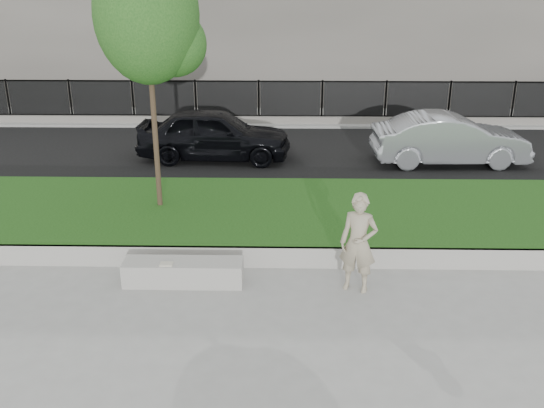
{
  "coord_description": "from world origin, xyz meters",
  "views": [
    {
      "loc": [
        0.28,
        -8.94,
        5.07
      ],
      "look_at": [
        0.08,
        1.2,
        1.18
      ],
      "focal_mm": 40.0,
      "sensor_mm": 36.0,
      "label": 1
    }
  ],
  "objects_px": {
    "young_tree": "(151,20)",
    "car_silver": "(449,139)",
    "car_dark": "(214,134)",
    "man": "(358,243)",
    "book": "(166,264)",
    "stone_bench": "(184,272)"
  },
  "relations": [
    {
      "from": "stone_bench",
      "to": "car_dark",
      "type": "distance_m",
      "value": 7.43
    },
    {
      "from": "car_dark",
      "to": "car_silver",
      "type": "height_order",
      "value": "car_dark"
    },
    {
      "from": "man",
      "to": "young_tree",
      "type": "relative_size",
      "value": 0.33
    },
    {
      "from": "young_tree",
      "to": "car_silver",
      "type": "bearing_deg",
      "value": 30.88
    },
    {
      "from": "young_tree",
      "to": "car_dark",
      "type": "height_order",
      "value": "young_tree"
    },
    {
      "from": "stone_bench",
      "to": "man",
      "type": "xyz_separation_m",
      "value": [
        2.98,
        -0.15,
        0.65
      ]
    },
    {
      "from": "book",
      "to": "stone_bench",
      "type": "bearing_deg",
      "value": 26.48
    },
    {
      "from": "stone_bench",
      "to": "man",
      "type": "relative_size",
      "value": 1.19
    },
    {
      "from": "young_tree",
      "to": "car_silver",
      "type": "relative_size",
      "value": 1.23
    },
    {
      "from": "stone_bench",
      "to": "book",
      "type": "relative_size",
      "value": 9.52
    },
    {
      "from": "young_tree",
      "to": "book",
      "type": "bearing_deg",
      "value": -78.58
    },
    {
      "from": "young_tree",
      "to": "car_dark",
      "type": "distance_m",
      "value": 5.77
    },
    {
      "from": "stone_bench",
      "to": "car_silver",
      "type": "height_order",
      "value": "car_silver"
    },
    {
      "from": "book",
      "to": "car_silver",
      "type": "xyz_separation_m",
      "value": [
        6.59,
        7.23,
        0.31
      ]
    },
    {
      "from": "car_silver",
      "to": "young_tree",
      "type": "bearing_deg",
      "value": 118.96
    },
    {
      "from": "man",
      "to": "car_dark",
      "type": "distance_m",
      "value": 8.21
    },
    {
      "from": "stone_bench",
      "to": "book",
      "type": "xyz_separation_m",
      "value": [
        -0.26,
        -0.13,
        0.22
      ]
    },
    {
      "from": "man",
      "to": "car_silver",
      "type": "xyz_separation_m",
      "value": [
        3.35,
        7.25,
        -0.12
      ]
    },
    {
      "from": "stone_bench",
      "to": "young_tree",
      "type": "height_order",
      "value": "young_tree"
    },
    {
      "from": "stone_bench",
      "to": "man",
      "type": "distance_m",
      "value": 3.05
    },
    {
      "from": "man",
      "to": "car_dark",
      "type": "height_order",
      "value": "man"
    },
    {
      "from": "man",
      "to": "car_dark",
      "type": "xyz_separation_m",
      "value": [
        -3.23,
        7.55,
        -0.09
      ]
    }
  ]
}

